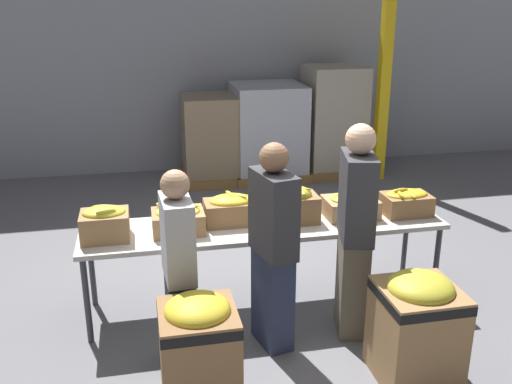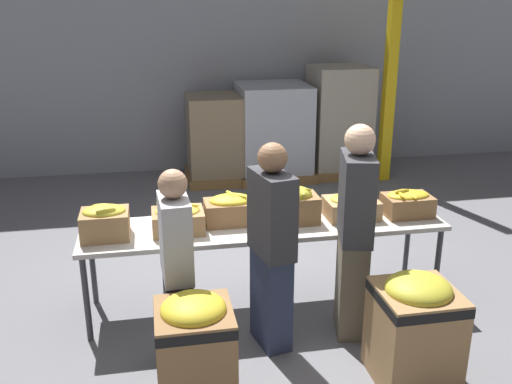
{
  "view_description": "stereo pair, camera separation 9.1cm",
  "coord_description": "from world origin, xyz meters",
  "px_view_note": "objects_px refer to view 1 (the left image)",
  "views": [
    {
      "loc": [
        -1.01,
        -4.46,
        2.64
      ],
      "look_at": [
        -0.08,
        -0.02,
        1.08
      ],
      "focal_mm": 40.0,
      "sensor_mm": 36.0,
      "label": 1
    },
    {
      "loc": [
        -0.92,
        -4.47,
        2.64
      ],
      "look_at": [
        -0.08,
        -0.02,
        1.08
      ],
      "focal_mm": 40.0,
      "sensor_mm": 36.0,
      "label": 2
    }
  ],
  "objects_px": {
    "banana_box_2": "(231,209)",
    "pallet_stack_1": "(268,132)",
    "banana_box_4": "(350,205)",
    "banana_box_5": "(406,202)",
    "banana_box_1": "(178,219)",
    "volunteer_1": "(355,233)",
    "volunteer_2": "(179,272)",
    "pallet_stack_0": "(212,139)",
    "banana_box_0": "(105,223)",
    "support_pillar": "(387,44)",
    "banana_box_3": "(291,204)",
    "donation_bin_0": "(199,350)",
    "donation_bin_1": "(417,324)",
    "pallet_stack_2": "(333,121)",
    "volunteer_0": "(273,249)",
    "sorting_table": "(264,229)"
  },
  "relations": [
    {
      "from": "banana_box_3",
      "to": "donation_bin_0",
      "type": "distance_m",
      "value": 1.65
    },
    {
      "from": "volunteer_2",
      "to": "pallet_stack_0",
      "type": "bearing_deg",
      "value": -13.82
    },
    {
      "from": "banana_box_0",
      "to": "support_pillar",
      "type": "bearing_deg",
      "value": 41.23
    },
    {
      "from": "sorting_table",
      "to": "banana_box_4",
      "type": "height_order",
      "value": "banana_box_4"
    },
    {
      "from": "banana_box_2",
      "to": "volunteer_1",
      "type": "height_order",
      "value": "volunteer_1"
    },
    {
      "from": "banana_box_3",
      "to": "donation_bin_1",
      "type": "height_order",
      "value": "banana_box_3"
    },
    {
      "from": "banana_box_1",
      "to": "volunteer_1",
      "type": "bearing_deg",
      "value": -21.31
    },
    {
      "from": "banana_box_5",
      "to": "volunteer_0",
      "type": "distance_m",
      "value": 1.48
    },
    {
      "from": "volunteer_2",
      "to": "pallet_stack_0",
      "type": "xyz_separation_m",
      "value": [
        0.84,
        4.48,
        -0.13
      ]
    },
    {
      "from": "pallet_stack_2",
      "to": "volunteer_0",
      "type": "bearing_deg",
      "value": -114.62
    },
    {
      "from": "donation_bin_1",
      "to": "banana_box_5",
      "type": "bearing_deg",
      "value": 69.03
    },
    {
      "from": "sorting_table",
      "to": "banana_box_2",
      "type": "relative_size",
      "value": 6.82
    },
    {
      "from": "pallet_stack_0",
      "to": "banana_box_0",
      "type": "bearing_deg",
      "value": -109.94
    },
    {
      "from": "banana_box_5",
      "to": "banana_box_3",
      "type": "bearing_deg",
      "value": 177.97
    },
    {
      "from": "banana_box_2",
      "to": "donation_bin_1",
      "type": "relative_size",
      "value": 0.56
    },
    {
      "from": "banana_box_2",
      "to": "volunteer_2",
      "type": "bearing_deg",
      "value": -122.67
    },
    {
      "from": "volunteer_1",
      "to": "banana_box_5",
      "type": "bearing_deg",
      "value": -39.87
    },
    {
      "from": "support_pillar",
      "to": "pallet_stack_1",
      "type": "relative_size",
      "value": 2.84
    },
    {
      "from": "donation_bin_0",
      "to": "pallet_stack_2",
      "type": "bearing_deg",
      "value": 62.1
    },
    {
      "from": "volunteer_2",
      "to": "sorting_table",
      "type": "bearing_deg",
      "value": -50.38
    },
    {
      "from": "volunteer_0",
      "to": "pallet_stack_0",
      "type": "height_order",
      "value": "volunteer_0"
    },
    {
      "from": "volunteer_1",
      "to": "pallet_stack_1",
      "type": "relative_size",
      "value": 1.24
    },
    {
      "from": "volunteer_0",
      "to": "donation_bin_0",
      "type": "distance_m",
      "value": 0.99
    },
    {
      "from": "banana_box_1",
      "to": "banana_box_4",
      "type": "bearing_deg",
      "value": 1.46
    },
    {
      "from": "banana_box_0",
      "to": "banana_box_5",
      "type": "relative_size",
      "value": 0.92
    },
    {
      "from": "banana_box_3",
      "to": "support_pillar",
      "type": "xyz_separation_m",
      "value": [
        2.29,
        3.33,
        1.06
      ]
    },
    {
      "from": "volunteer_1",
      "to": "volunteer_2",
      "type": "relative_size",
      "value": 1.14
    },
    {
      "from": "donation_bin_1",
      "to": "donation_bin_0",
      "type": "bearing_deg",
      "value": 180.0
    },
    {
      "from": "donation_bin_0",
      "to": "donation_bin_1",
      "type": "height_order",
      "value": "donation_bin_0"
    },
    {
      "from": "pallet_stack_0",
      "to": "pallet_stack_1",
      "type": "bearing_deg",
      "value": 3.79
    },
    {
      "from": "banana_box_2",
      "to": "pallet_stack_1",
      "type": "height_order",
      "value": "pallet_stack_1"
    },
    {
      "from": "banana_box_4",
      "to": "donation_bin_1",
      "type": "bearing_deg",
      "value": -87.98
    },
    {
      "from": "sorting_table",
      "to": "pallet_stack_1",
      "type": "distance_m",
      "value": 3.91
    },
    {
      "from": "volunteer_1",
      "to": "volunteer_2",
      "type": "bearing_deg",
      "value": 110.4
    },
    {
      "from": "banana_box_1",
      "to": "banana_box_5",
      "type": "xyz_separation_m",
      "value": [
        2.04,
        -0.01,
        0.0
      ]
    },
    {
      "from": "banana_box_1",
      "to": "pallet_stack_0",
      "type": "distance_m",
      "value": 3.87
    },
    {
      "from": "banana_box_0",
      "to": "banana_box_1",
      "type": "height_order",
      "value": "banana_box_0"
    },
    {
      "from": "donation_bin_1",
      "to": "pallet_stack_1",
      "type": "bearing_deg",
      "value": 89.09
    },
    {
      "from": "sorting_table",
      "to": "donation_bin_0",
      "type": "distance_m",
      "value": 1.47
    },
    {
      "from": "volunteer_0",
      "to": "volunteer_2",
      "type": "bearing_deg",
      "value": 87.22
    },
    {
      "from": "pallet_stack_1",
      "to": "pallet_stack_2",
      "type": "distance_m",
      "value": 1.03
    },
    {
      "from": "banana_box_0",
      "to": "banana_box_2",
      "type": "relative_size",
      "value": 0.84
    },
    {
      "from": "volunteer_0",
      "to": "volunteer_1",
      "type": "height_order",
      "value": "volunteer_1"
    },
    {
      "from": "sorting_table",
      "to": "banana_box_3",
      "type": "distance_m",
      "value": 0.32
    },
    {
      "from": "banana_box_4",
      "to": "banana_box_5",
      "type": "height_order",
      "value": "banana_box_5"
    },
    {
      "from": "sorting_table",
      "to": "volunteer_1",
      "type": "xyz_separation_m",
      "value": [
        0.61,
        -0.55,
        0.14
      ]
    },
    {
      "from": "banana_box_0",
      "to": "banana_box_2",
      "type": "xyz_separation_m",
      "value": [
        1.05,
        0.12,
        -0.01
      ]
    },
    {
      "from": "sorting_table",
      "to": "banana_box_2",
      "type": "xyz_separation_m",
      "value": [
        -0.28,
        0.07,
        0.18
      ]
    },
    {
      "from": "banana_box_2",
      "to": "volunteer_1",
      "type": "distance_m",
      "value": 1.09
    },
    {
      "from": "volunteer_0",
      "to": "pallet_stack_1",
      "type": "relative_size",
      "value": 1.17
    }
  ]
}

